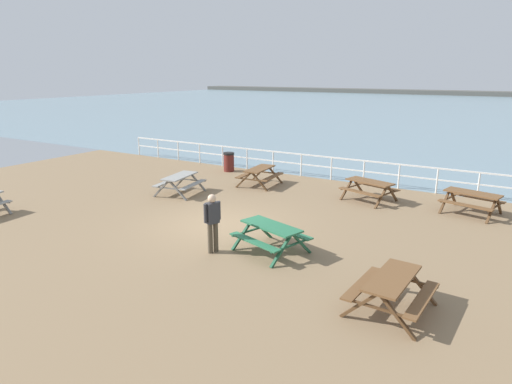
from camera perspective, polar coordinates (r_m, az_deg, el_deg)
ground_plane at (r=14.64m, az=-4.72°, el=-4.54°), size 30.00×24.00×0.20m
sea_band at (r=64.57m, az=24.23°, el=9.58°), size 142.00×90.00×0.01m
distant_shoreline at (r=107.29m, az=27.36°, el=10.95°), size 142.00×6.00×1.80m
seaward_railing at (r=20.96m, az=7.74°, el=3.78°), size 23.07×0.07×1.08m
picnic_table_near_right at (r=17.22m, az=26.05°, el=-0.66°), size 2.10×1.88×0.80m
picnic_table_mid_centre at (r=18.28m, az=-9.78°, el=1.53°), size 1.79×2.02×0.80m
picnic_table_far_left at (r=19.40m, az=0.48°, el=2.55°), size 1.66×1.91×0.80m
picnic_table_far_right at (r=9.73m, az=17.07°, el=-11.39°), size 1.64×1.89×0.80m
picnic_table_seaward at (r=12.24m, az=1.95°, el=-5.12°), size 2.16×1.96×0.80m
picnic_table_corner at (r=17.64m, az=14.39°, el=0.78°), size 2.15×1.95×0.80m
visitor at (r=12.13m, az=-5.62°, el=-3.55°), size 0.32×0.50×1.66m
litter_bin at (r=22.27m, az=-3.51°, el=3.89°), size 0.55×0.55×0.95m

